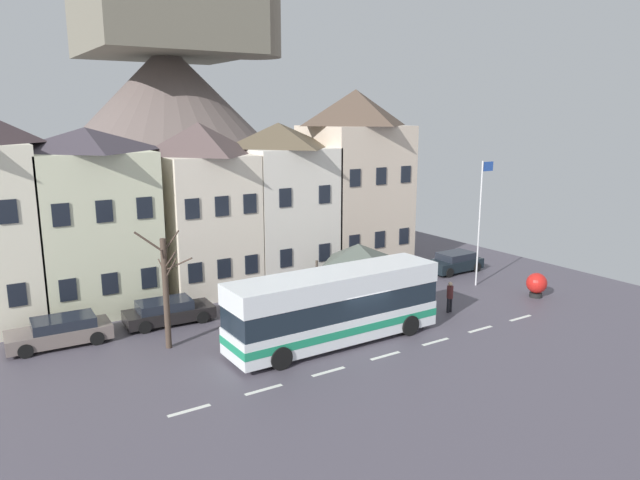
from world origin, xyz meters
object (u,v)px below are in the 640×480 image
object	(u,v)px
parked_car_01	(168,312)
pedestrian_02	(405,296)
parked_car_00	(349,277)
harbour_buoy	(537,284)
public_bench	(355,283)
hilltop_castle	(171,127)
townhouse_04	(355,179)
parked_car_02	(60,331)
flagpole	(481,215)
pedestrian_00	(450,295)
parked_car_03	(454,262)
bus_shelter	(358,254)
townhouse_01	(92,219)
townhouse_02	(202,208)
pedestrian_01	(406,291)
bare_tree_00	(166,290)
townhouse_03	(279,201)
transit_bus	(335,308)

from	to	relation	value
parked_car_01	pedestrian_02	distance (m)	12.45
parked_car_00	harbour_buoy	world-z (taller)	harbour_buoy
public_bench	hilltop_castle	bearing A→B (deg)	91.98
townhouse_04	hilltop_castle	size ratio (longest dim) A/B	0.35
parked_car_02	flagpole	distance (m)	23.97
parked_car_00	pedestrian_00	bearing A→B (deg)	-78.36
parked_car_01	parked_car_03	bearing A→B (deg)	1.31
bus_shelter	parked_car_02	size ratio (longest dim) A/B	0.79
townhouse_01	parked_car_02	bearing A→B (deg)	-119.43
townhouse_02	public_bench	distance (m)	10.14
parked_car_02	bus_shelter	bearing A→B (deg)	171.97
hilltop_castle	harbour_buoy	size ratio (longest dim) A/B	23.71
parked_car_01	pedestrian_02	size ratio (longest dim) A/B	2.87
pedestrian_01	bare_tree_00	xyz separation A→B (m)	(-13.12, 1.15, 1.93)
townhouse_03	parked_car_01	xyz separation A→B (m)	(-9.21, -4.92, -4.32)
townhouse_01	townhouse_02	world-z (taller)	townhouse_02
townhouse_02	pedestrian_02	xyz separation A→B (m)	(7.53, -9.73, -4.12)
pedestrian_02	harbour_buoy	size ratio (longest dim) A/B	1.09
pedestrian_00	parked_car_01	bearing A→B (deg)	153.86
harbour_buoy	pedestrian_02	bearing A→B (deg)	164.08
pedestrian_02	harbour_buoy	bearing A→B (deg)	-15.92
parked_car_01	bare_tree_00	bearing A→B (deg)	-104.91
transit_bus	pedestrian_01	distance (m)	6.91
transit_bus	parked_car_02	world-z (taller)	transit_bus
bus_shelter	townhouse_03	bearing A→B (deg)	94.83
public_bench	bare_tree_00	world-z (taller)	bare_tree_00
public_bench	flagpole	world-z (taller)	flagpole
townhouse_02	parked_car_00	bearing A→B (deg)	-31.85
pedestrian_02	flagpole	xyz separation A→B (m)	(6.92, 1.26, 3.57)
bus_shelter	parked_car_00	xyz separation A→B (m)	(1.46, 2.88, -2.27)
hilltop_castle	parked_car_01	world-z (taller)	hilltop_castle
townhouse_02	flagpole	size ratio (longest dim) A/B	1.29
townhouse_03	parked_car_00	size ratio (longest dim) A/B	2.21
pedestrian_00	public_bench	world-z (taller)	pedestrian_00
townhouse_02	townhouse_03	xyz separation A→B (m)	(5.35, 0.19, -0.03)
townhouse_02	townhouse_04	xyz separation A→B (m)	(11.07, -0.15, 1.03)
bus_shelter	parked_car_00	distance (m)	3.95
harbour_buoy	townhouse_01	bearing A→B (deg)	150.97
parked_car_01	pedestrian_02	bearing A→B (deg)	-20.46
harbour_buoy	parked_car_00	bearing A→B (deg)	137.52
parked_car_03	public_bench	distance (m)	8.19
hilltop_castle	pedestrian_01	world-z (taller)	hilltop_castle
townhouse_01	pedestrian_02	size ratio (longest dim) A/B	6.24
parked_car_01	parked_car_03	distance (m)	19.47
harbour_buoy	bare_tree_00	bearing A→B (deg)	168.53
hilltop_castle	parked_car_00	size ratio (longest dim) A/B	7.58
transit_bus	flagpole	distance (m)	13.26
parked_car_01	townhouse_03	bearing A→B (deg)	31.36
pedestrian_01	townhouse_02	bearing A→B (deg)	132.38
townhouse_04	harbour_buoy	size ratio (longest dim) A/B	8.41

